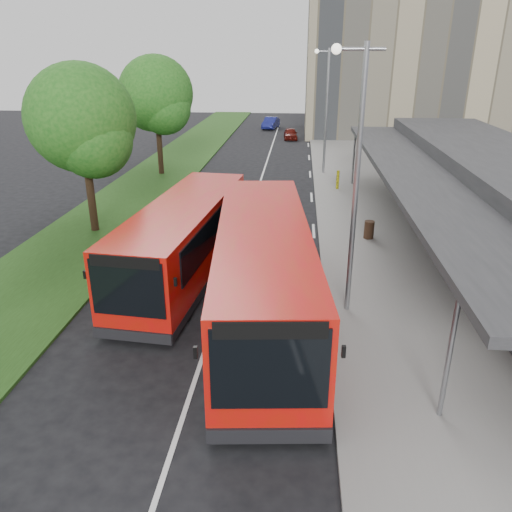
{
  "coord_description": "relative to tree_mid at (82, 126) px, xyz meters",
  "views": [
    {
      "loc": [
        2.5,
        -12.56,
        7.85
      ],
      "look_at": [
        1.16,
        2.95,
        1.5
      ],
      "focal_mm": 35.0,
      "sensor_mm": 36.0,
      "label": 1
    }
  ],
  "objects": [
    {
      "name": "ground",
      "position": [
        7.01,
        -9.05,
        -4.9
      ],
      "size": [
        120.0,
        120.0,
        0.0
      ],
      "primitive_type": "plane",
      "color": "black",
      "rests_on": "ground"
    },
    {
      "name": "pavement",
      "position": [
        13.01,
        10.95,
        -4.82
      ],
      "size": [
        5.0,
        80.0,
        0.15
      ],
      "primitive_type": "cube",
      "color": "gray",
      "rests_on": "ground"
    },
    {
      "name": "grass_verge",
      "position": [
        0.01,
        10.95,
        -4.85
      ],
      "size": [
        5.0,
        80.0,
        0.1
      ],
      "primitive_type": "cube",
      "color": "#204014",
      "rests_on": "ground"
    },
    {
      "name": "lane_centre_line",
      "position": [
        7.01,
        5.95,
        -4.89
      ],
      "size": [
        0.12,
        70.0,
        0.01
      ],
      "primitive_type": "cube",
      "color": "silver",
      "rests_on": "ground"
    },
    {
      "name": "kerb_dashes",
      "position": [
        10.31,
        9.95,
        -4.89
      ],
      "size": [
        0.12,
        56.0,
        0.01
      ],
      "color": "silver",
      "rests_on": "ground"
    },
    {
      "name": "office_block",
      "position": [
        21.01,
        32.95,
        4.1
      ],
      "size": [
        22.0,
        12.0,
        18.0
      ],
      "primitive_type": "cube",
      "color": "tan",
      "rests_on": "ground"
    },
    {
      "name": "station_building",
      "position": [
        17.87,
        -1.05,
        -2.86
      ],
      "size": [
        7.7,
        26.0,
        4.0
      ],
      "color": "#29292B",
      "rests_on": "ground"
    },
    {
      "name": "tree_mid",
      "position": [
        0.0,
        0.0,
        0.0
      ],
      "size": [
        4.72,
        4.72,
        7.59
      ],
      "color": "black",
      "rests_on": "ground"
    },
    {
      "name": "tree_far",
      "position": [
        -0.0,
        12.0,
        0.16
      ],
      "size": [
        4.87,
        4.87,
        7.83
      ],
      "color": "black",
      "rests_on": "ground"
    },
    {
      "name": "lamp_post_near",
      "position": [
        11.13,
        -7.05,
        -0.18
      ],
      "size": [
        1.44,
        0.28,
        8.0
      ],
      "color": "gray",
      "rests_on": "pavement"
    },
    {
      "name": "lamp_post_far",
      "position": [
        11.13,
        12.95,
        -0.18
      ],
      "size": [
        1.44,
        0.28,
        8.0
      ],
      "color": "gray",
      "rests_on": "pavement"
    },
    {
      "name": "bus_main",
      "position": [
        8.54,
        -7.84,
        -3.27
      ],
      "size": [
        3.89,
        11.4,
        3.17
      ],
      "rotation": [
        0.0,
        0.0,
        0.1
      ],
      "color": "red",
      "rests_on": "ground"
    },
    {
      "name": "bus_second",
      "position": [
        5.41,
        -4.69,
        -3.44
      ],
      "size": [
        3.5,
        10.25,
        2.85
      ],
      "rotation": [
        0.0,
        0.0,
        -0.1
      ],
      "color": "red",
      "rests_on": "ground"
    },
    {
      "name": "litter_bin",
      "position": [
        12.72,
        -0.23,
        -4.35
      ],
      "size": [
        0.53,
        0.53,
        0.79
      ],
      "primitive_type": "cylinder",
      "rotation": [
        0.0,
        0.0,
        -0.25
      ],
      "color": "#382316",
      "rests_on": "pavement"
    },
    {
      "name": "bollard",
      "position": [
        11.89,
        8.51,
        -4.19
      ],
      "size": [
        0.24,
        0.24,
        1.12
      ],
      "primitive_type": "cylinder",
      "rotation": [
        0.0,
        0.0,
        -0.44
      ],
      "color": "#FFF30D",
      "rests_on": "pavement"
    },
    {
      "name": "car_near",
      "position": [
        8.6,
        28.1,
        -4.36
      ],
      "size": [
        1.45,
        3.23,
        1.08
      ],
      "primitive_type": "imported",
      "rotation": [
        0.0,
        0.0,
        0.06
      ],
      "color": "#54110C",
      "rests_on": "ground"
    },
    {
      "name": "car_far",
      "position": [
        6.24,
        35.33,
        -4.28
      ],
      "size": [
        1.91,
        3.94,
        1.24
      ],
      "primitive_type": "imported",
      "rotation": [
        0.0,
        0.0,
        -0.16
      ],
      "color": "navy",
      "rests_on": "ground"
    }
  ]
}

